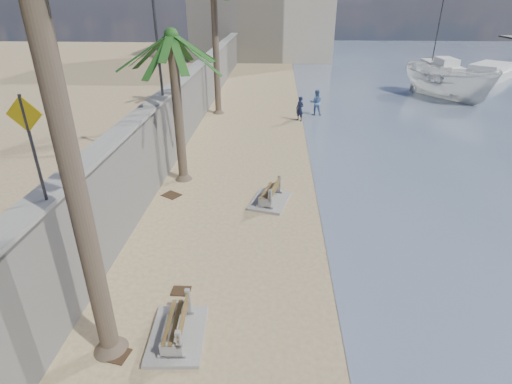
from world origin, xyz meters
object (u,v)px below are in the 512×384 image
object	(u,v)px
palm_mid	(171,37)
sailboat_west	(431,65)
yacht_near	(494,73)
bench_near	(176,326)
yacht_far	(442,67)
boat_cruiser	(448,81)
person_b	(316,101)
person_a	(300,107)
bench_far	(270,194)

from	to	relation	value
palm_mid	sailboat_west	xyz separation A→B (m)	(22.58, 33.36, -5.94)
yacht_near	sailboat_west	bearing A→B (deg)	83.52
bench_near	yacht_far	size ratio (longest dim) A/B	0.26
sailboat_west	palm_mid	bearing A→B (deg)	-124.10
boat_cruiser	sailboat_west	distance (m)	16.79
person_b	sailboat_west	xyz separation A→B (m)	(15.48, 21.75, -0.67)
person_a	sailboat_west	distance (m)	28.69
palm_mid	sailboat_west	size ratio (longest dim) A/B	0.78
bench_near	person_b	world-z (taller)	person_b
palm_mid	bench_near	bearing A→B (deg)	-78.68
palm_mid	yacht_near	distance (m)	39.40
boat_cruiser	yacht_far	distance (m)	15.07
person_a	yacht_near	size ratio (longest dim) A/B	0.16
bench_far	sailboat_west	bearing A→B (deg)	62.48
yacht_far	yacht_near	bearing A→B (deg)	-132.48
bench_far	yacht_far	size ratio (longest dim) A/B	0.29
palm_mid	yacht_far	world-z (taller)	palm_mid
palm_mid	boat_cruiser	bearing A→B (deg)	43.14
bench_near	sailboat_west	world-z (taller)	sailboat_west
bench_far	person_b	size ratio (longest dim) A/B	1.15
bench_near	person_a	xyz separation A→B (m)	(3.96, 19.64, 0.59)
bench_near	palm_mid	distance (m)	11.43
bench_far	boat_cruiser	distance (m)	23.96
bench_near	yacht_near	distance (m)	45.20
palm_mid	person_a	world-z (taller)	palm_mid
bench_near	person_b	bearing A→B (deg)	76.26
sailboat_west	person_a	bearing A→B (deg)	-125.61
person_b	yacht_near	world-z (taller)	person_b
boat_cruiser	person_a	bearing A→B (deg)	177.06
yacht_near	bench_far	bearing A→B (deg)	-174.25
sailboat_west	boat_cruiser	bearing A→B (deg)	-104.76
bench_far	person_b	xyz separation A→B (m)	(3.00, 13.71, 0.63)
person_b	yacht_far	xyz separation A→B (m)	(15.97, 19.81, -0.65)
person_a	yacht_far	size ratio (longest dim) A/B	0.24
yacht_near	yacht_far	distance (m)	5.46
yacht_near	bench_near	bearing A→B (deg)	-170.64
person_a	yacht_near	xyz separation A→B (m)	(21.33, 17.82, -0.60)
bench_far	sailboat_west	distance (m)	39.99
yacht_near	yacht_far	bearing A→B (deg)	92.73
boat_cruiser	yacht_far	world-z (taller)	boat_cruiser
boat_cruiser	sailboat_west	world-z (taller)	sailboat_west
yacht_near	sailboat_west	size ratio (longest dim) A/B	1.31
palm_mid	boat_cruiser	size ratio (longest dim) A/B	1.94
person_b	bench_near	bearing A→B (deg)	76.83
bench_near	sailboat_west	size ratio (longest dim) A/B	0.22
person_a	palm_mid	bearing A→B (deg)	-77.96
bench_near	palm_mid	bearing A→B (deg)	101.32
palm_mid	sailboat_west	bearing A→B (deg)	55.90
yacht_near	palm_mid	bearing A→B (deg)	179.07
sailboat_west	person_b	bearing A→B (deg)	-125.43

